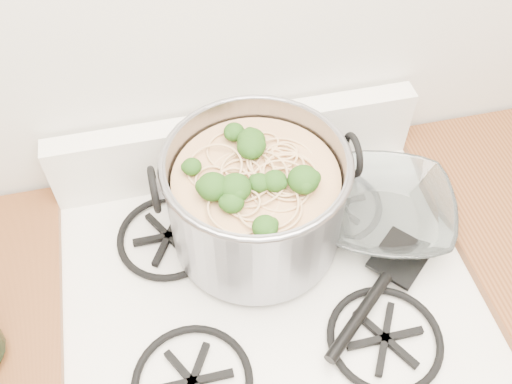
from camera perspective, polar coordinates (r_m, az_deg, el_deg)
The scene contains 4 objects.
gas_range at distance 1.51m, azimuth 1.07°, elevation -18.33°, with size 0.76×0.66×0.92m.
stock_pot at distance 1.04m, azimuth 0.00°, elevation -0.84°, with size 0.36×0.33×0.22m.
spatula at distance 1.11m, azimuth 14.28°, elevation -6.17°, with size 0.29×0.31×0.02m, color black, non-canonical shape.
glass_bowl at distance 1.16m, azimuth 12.67°, elevation -2.30°, with size 0.10×0.10×0.03m, color white.
Camera 1 is at (-0.15, 0.75, 1.85)m, focal length 40.00 mm.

